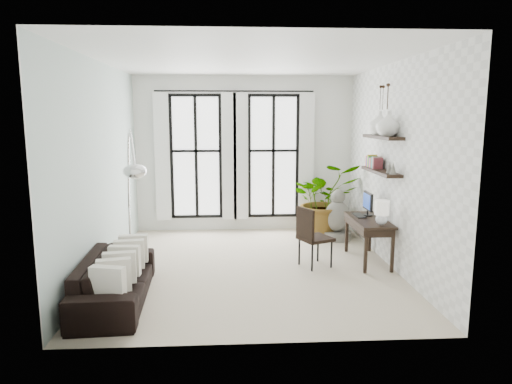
{
  "coord_description": "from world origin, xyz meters",
  "views": [
    {
      "loc": [
        -0.31,
        -6.98,
        2.36
      ],
      "look_at": [
        0.11,
        0.3,
        1.16
      ],
      "focal_mm": 32.0,
      "sensor_mm": 36.0,
      "label": 1
    }
  ],
  "objects": [
    {
      "name": "wall_shelves",
      "position": [
        2.11,
        0.2,
        1.73
      ],
      "size": [
        0.25,
        1.3,
        0.6
      ],
      "color": "black",
      "rests_on": "wall_right"
    },
    {
      "name": "vase_b",
      "position": [
        2.11,
        0.31,
        2.27
      ],
      "size": [
        0.37,
        0.37,
        0.38
      ],
      "primitive_type": "imported",
      "color": "white",
      "rests_on": "shelf_upper"
    },
    {
      "name": "floor",
      "position": [
        0.0,
        0.0,
        0.0
      ],
      "size": [
        5.0,
        5.0,
        0.0
      ],
      "primitive_type": "plane",
      "color": "beige",
      "rests_on": "ground"
    },
    {
      "name": "wall_left",
      "position": [
        -2.25,
        0.0,
        1.6
      ],
      "size": [
        0.0,
        5.0,
        5.0
      ],
      "primitive_type": "plane",
      "rotation": [
        1.57,
        0.0,
        1.57
      ],
      "color": "#B5CAC2",
      "rests_on": "floor"
    },
    {
      "name": "ceiling",
      "position": [
        0.0,
        0.0,
        3.2
      ],
      "size": [
        5.0,
        5.0,
        0.0
      ],
      "primitive_type": "plane",
      "color": "white",
      "rests_on": "wall_back"
    },
    {
      "name": "buddha",
      "position": [
        1.77,
        1.56,
        0.41
      ],
      "size": [
        0.55,
        0.55,
        0.98
      ],
      "color": "gray",
      "rests_on": "floor"
    },
    {
      "name": "desk",
      "position": [
        1.95,
        0.11,
        0.69
      ],
      "size": [
        0.52,
        1.22,
        1.12
      ],
      "color": "black",
      "rests_on": "floor"
    },
    {
      "name": "desk_chair",
      "position": [
        0.96,
        -0.06,
        0.55
      ],
      "size": [
        0.61,
        0.61,
        0.97
      ],
      "rotation": [
        0.0,
        0.0,
        0.42
      ],
      "color": "black",
      "rests_on": "floor"
    },
    {
      "name": "arc_lamp",
      "position": [
        -1.7,
        -0.54,
        1.71
      ],
      "size": [
        0.71,
        1.67,
        2.2
      ],
      "color": "silver",
      "rests_on": "floor"
    },
    {
      "name": "vase_a",
      "position": [
        2.11,
        -0.09,
        2.27
      ],
      "size": [
        0.37,
        0.37,
        0.38
      ],
      "primitive_type": "imported",
      "color": "white",
      "rests_on": "shelf_upper"
    },
    {
      "name": "sofa",
      "position": [
        -1.8,
        -1.27,
        0.3
      ],
      "size": [
        0.9,
        2.07,
        0.59
      ],
      "primitive_type": "imported",
      "rotation": [
        0.0,
        0.0,
        1.63
      ],
      "color": "black",
      "rests_on": "floor"
    },
    {
      "name": "wall_right",
      "position": [
        2.25,
        0.0,
        1.6
      ],
      "size": [
        0.0,
        5.0,
        5.0
      ],
      "primitive_type": "plane",
      "rotation": [
        1.57,
        0.0,
        -1.57
      ],
      "color": "white",
      "rests_on": "floor"
    },
    {
      "name": "wall_back",
      "position": [
        0.0,
        2.5,
        1.6
      ],
      "size": [
        4.5,
        0.0,
        4.5
      ],
      "primitive_type": "plane",
      "rotation": [
        1.57,
        0.0,
        0.0
      ],
      "color": "white",
      "rests_on": "floor"
    },
    {
      "name": "windows",
      "position": [
        -0.2,
        2.43,
        1.56
      ],
      "size": [
        3.26,
        0.13,
        2.65
      ],
      "color": "white",
      "rests_on": "wall_back"
    },
    {
      "name": "throw_pillows",
      "position": [
        -1.7,
        -1.27,
        0.5
      ],
      "size": [
        0.4,
        1.52,
        0.4
      ],
      "color": "silver",
      "rests_on": "sofa"
    },
    {
      "name": "plant",
      "position": [
        1.58,
        1.86,
        0.74
      ],
      "size": [
        1.43,
        1.26,
        1.48
      ],
      "primitive_type": "imported",
      "rotation": [
        0.0,
        0.0,
        0.09
      ],
      "color": "#2D7228",
      "rests_on": "floor"
    }
  ]
}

